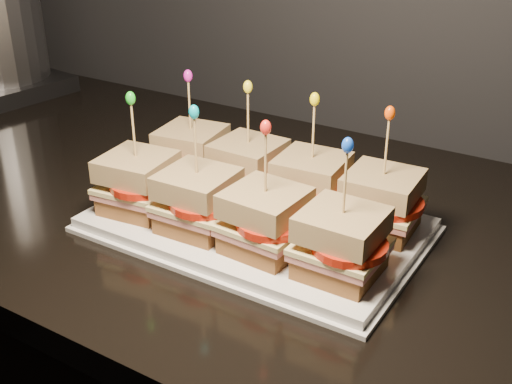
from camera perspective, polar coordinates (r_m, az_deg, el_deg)
The scene contains 59 objects.
granite_slab at distance 0.88m, azimuth 0.48°, elevation -2.29°, with size 2.57×0.68×0.04m, color black.
platter at distance 0.81m, azimuth -0.00°, elevation -2.92°, with size 0.40×0.25×0.02m, color white.
platter_rim at distance 0.81m, azimuth -0.00°, elevation -3.29°, with size 0.41×0.26×0.01m, color white.
sandwich_0_bread_bot at distance 0.91m, azimuth -5.66°, elevation 1.94°, with size 0.08×0.08×0.02m, color brown.
sandwich_0_ham at distance 0.91m, azimuth -5.70°, elevation 2.81°, with size 0.09×0.09×0.01m, color #BD6058.
sandwich_0_cheese at distance 0.91m, azimuth -5.72°, elevation 3.22°, with size 0.09×0.09×0.01m, color #E9D78C.
sandwich_0_tomato at distance 0.89m, azimuth -5.36°, elevation 3.38°, with size 0.08×0.08×0.01m, color red.
sandwich_0_bread_top at distance 0.90m, azimuth -5.80°, elevation 4.75°, with size 0.08×0.08×0.03m, color #572C0F.
sandwich_0_pick at distance 0.88m, azimuth -5.93°, elevation 7.42°, with size 0.00×0.00×0.09m, color tan.
sandwich_0_frill at distance 0.87m, azimuth -6.06°, elevation 10.23°, with size 0.01×0.01×0.02m, color #CC1AAC.
sandwich_1_bread_bot at distance 0.86m, azimuth -0.68°, elevation 0.59°, with size 0.08×0.08×0.02m, color brown.
sandwich_1_ham at distance 0.86m, azimuth -0.68°, elevation 1.51°, with size 0.09×0.09×0.01m, color #BD6058.
sandwich_1_cheese at distance 0.86m, azimuth -0.69°, elevation 1.94°, with size 0.09×0.09×0.01m, color #E9D78C.
sandwich_1_tomato at distance 0.84m, azimuth -0.22°, elevation 2.08°, with size 0.08×0.08×0.01m, color red.
sandwich_1_bread_top at distance 0.84m, azimuth -0.70°, elevation 3.55°, with size 0.08×0.08×0.03m, color #572C0F.
sandwich_1_pick at distance 0.83m, azimuth -0.71°, elevation 6.35°, with size 0.00×0.00×0.09m, color tan.
sandwich_1_frill at distance 0.81m, azimuth -0.73°, elevation 9.33°, with size 0.01×0.01×0.02m, color yellow.
sandwich_2_bread_bot at distance 0.82m, azimuth 4.86°, elevation -0.90°, with size 0.08×0.08×0.02m, color brown.
sandwich_2_ham at distance 0.82m, azimuth 4.90°, elevation 0.05°, with size 0.09×0.09×0.01m, color #BD6058.
sandwich_2_cheese at distance 0.81m, azimuth 4.91°, elevation 0.49°, with size 0.09×0.09×0.01m, color #E9D78C.
sandwich_2_tomato at distance 0.80m, azimuth 5.50°, elevation 0.62°, with size 0.08×0.08×0.01m, color red.
sandwich_2_bread_top at distance 0.80m, azimuth 4.98°, elevation 2.17°, with size 0.08×0.08×0.03m, color #572C0F.
sandwich_2_pick at distance 0.79m, azimuth 5.11°, elevation 5.10°, with size 0.00×0.00×0.09m, color tan.
sandwich_2_frill at distance 0.77m, azimuth 5.24°, elevation 8.22°, with size 0.01×0.01×0.02m, color #F8E80A.
sandwich_3_bread_bot at distance 0.79m, azimuth 10.92°, elevation -2.53°, with size 0.08×0.08×0.02m, color brown.
sandwich_3_ham at distance 0.78m, azimuth 11.01°, elevation -1.55°, with size 0.09×0.09×0.01m, color #BD6058.
sandwich_3_cheese at distance 0.78m, azimuth 11.05°, elevation -1.10°, with size 0.09×0.09×0.01m, color #E9D78C.
sandwich_3_tomato at distance 0.77m, azimuth 11.76°, elevation -0.99°, with size 0.08×0.08×0.01m, color red.
sandwich_3_bread_top at distance 0.77m, azimuth 11.22°, elevation 0.62°, with size 0.08×0.08×0.03m, color #572C0F.
sandwich_3_pick at distance 0.75m, azimuth 11.51°, elevation 3.65°, with size 0.00×0.00×0.09m, color tan.
sandwich_3_frill at distance 0.74m, azimuth 11.82°, elevation 6.89°, with size 0.01×0.01×0.02m, color #F64904.
sandwich_4_bread_bot at distance 0.84m, azimuth -10.30°, elevation -0.78°, with size 0.08×0.08×0.02m, color brown.
sandwich_4_ham at distance 0.83m, azimuth -10.38°, elevation 0.16°, with size 0.09×0.09×0.01m, color #BD6058.
sandwich_4_cheese at distance 0.83m, azimuth -10.42°, elevation 0.59°, with size 0.09×0.09×0.01m, color #E9D78C.
sandwich_4_tomato at distance 0.81m, azimuth -10.10°, elevation 0.72°, with size 0.08×0.08×0.01m, color red.
sandwich_4_bread_top at distance 0.82m, azimuth -10.56°, elevation 2.24°, with size 0.08×0.08×0.03m, color #572C0F.
sandwich_4_pick at distance 0.80m, azimuth -10.82°, elevation 5.12°, with size 0.00×0.00×0.09m, color tan.
sandwich_4_frill at distance 0.78m, azimuth -11.10°, elevation 8.18°, with size 0.01×0.01×0.02m, color green.
sandwich_5_bread_bot at distance 0.78m, azimuth -5.11°, elevation -2.44°, with size 0.08×0.08×0.02m, color brown.
sandwich_5_ham at distance 0.78m, azimuth -5.16°, elevation -1.45°, with size 0.09×0.09×0.01m, color #BD6058.
sandwich_5_cheese at distance 0.77m, azimuth -5.18°, elevation -0.99°, with size 0.09×0.09×0.01m, color #E9D78C.
sandwich_5_tomato at distance 0.76m, azimuth -4.74°, elevation -0.89°, with size 0.08×0.08×0.01m, color red.
sandwich_5_bread_top at distance 0.76m, azimuth -5.25°, elevation 0.75°, with size 0.08×0.08×0.03m, color #572C0F.
sandwich_5_pick at distance 0.74m, azimuth -5.39°, elevation 3.82°, with size 0.00×0.00×0.09m, color tan.
sandwich_5_frill at distance 0.73m, azimuth -5.54°, elevation 7.10°, with size 0.01×0.01×0.02m, color #06A4BA.
sandwich_6_bread_bot at distance 0.74m, azimuth 0.80°, elevation -4.30°, with size 0.08×0.08×0.02m, color brown.
sandwich_6_ham at distance 0.73m, azimuth 0.81°, elevation -3.27°, with size 0.09×0.09×0.01m, color #BD6058.
sandwich_6_cheese at distance 0.73m, azimuth 0.81°, elevation -2.79°, with size 0.09×0.09×0.01m, color #E9D78C.
sandwich_6_tomato at distance 0.71m, azimuth 1.39°, elevation -2.71°, with size 0.08×0.08×0.01m, color red.
sandwich_6_bread_top at distance 0.71m, azimuth 0.82°, elevation -0.96°, with size 0.08×0.08×0.03m, color #572C0F.
sandwich_6_pick at distance 0.69m, azimuth 0.85°, elevation 2.27°, with size 0.00×0.00×0.09m, color tan.
sandwich_6_frill at distance 0.68m, azimuth 0.87°, elevation 5.75°, with size 0.01×0.01×0.02m, color red.
sandwich_7_bread_bot at distance 0.70m, azimuth 7.45°, elevation -6.33°, with size 0.08×0.08×0.02m, color brown.
sandwich_7_ham at distance 0.69m, azimuth 7.52°, elevation -5.27°, with size 0.09×0.09×0.01m, color #BD6058.
sandwich_7_cheese at distance 0.69m, azimuth 7.55°, elevation -4.77°, with size 0.09×0.09×0.01m, color #E9D78C.
sandwich_7_tomato at distance 0.68m, azimuth 8.30°, elevation -4.72°, with size 0.08×0.08×0.01m, color red.
sandwich_7_bread_top at distance 0.68m, azimuth 7.68°, elevation -2.88°, with size 0.08×0.08×0.03m, color #572C0F.
sandwich_7_pick at distance 0.66m, azimuth 7.91°, elevation 0.49°, with size 0.00×0.00×0.09m, color tan.
sandwich_7_frill at distance 0.64m, azimuth 8.15°, elevation 4.14°, with size 0.01×0.01×0.02m, color blue.
Camera 1 is at (-0.26, 1.01, 1.33)m, focal length 45.00 mm.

